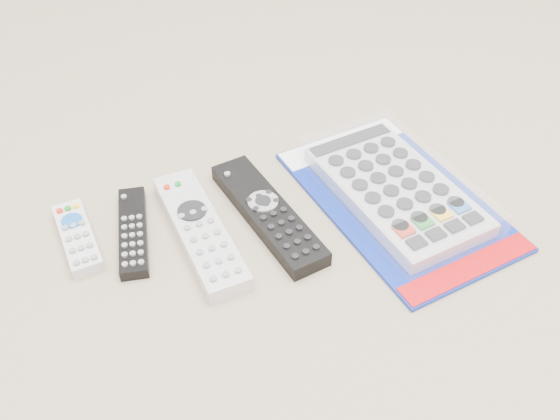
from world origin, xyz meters
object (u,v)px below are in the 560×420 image
object	(u,v)px
remote_small_grey	(77,237)
remote_slim_black	(133,232)
remote_large_black	(268,213)
jumbo_remote_packaged	(396,188)
remote_silver_dvd	(200,231)

from	to	relation	value
remote_small_grey	remote_slim_black	xyz separation A→B (m)	(0.07, -0.02, -0.00)
remote_large_black	jumbo_remote_packaged	xyz separation A→B (m)	(0.18, -0.03, 0.01)
remote_slim_black	jumbo_remote_packaged	bearing A→B (deg)	0.78
remote_slim_black	jumbo_remote_packaged	world-z (taller)	jumbo_remote_packaged
remote_small_grey	jumbo_remote_packaged	world-z (taller)	jumbo_remote_packaged
jumbo_remote_packaged	remote_silver_dvd	bearing A→B (deg)	167.20
remote_small_grey	remote_large_black	bearing A→B (deg)	-15.90
jumbo_remote_packaged	remote_small_grey	bearing A→B (deg)	162.52
remote_silver_dvd	remote_large_black	size ratio (longest dim) A/B	0.98
remote_small_grey	remote_large_black	xyz separation A→B (m)	(0.25, -0.05, 0.00)
remote_silver_dvd	jumbo_remote_packaged	xyz separation A→B (m)	(0.28, -0.03, 0.01)
remote_silver_dvd	remote_large_black	bearing A→B (deg)	-3.98
remote_small_grey	jumbo_remote_packaged	size ratio (longest dim) A/B	0.37
remote_small_grey	remote_silver_dvd	world-z (taller)	remote_silver_dvd
remote_silver_dvd	remote_small_grey	bearing A→B (deg)	158.14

